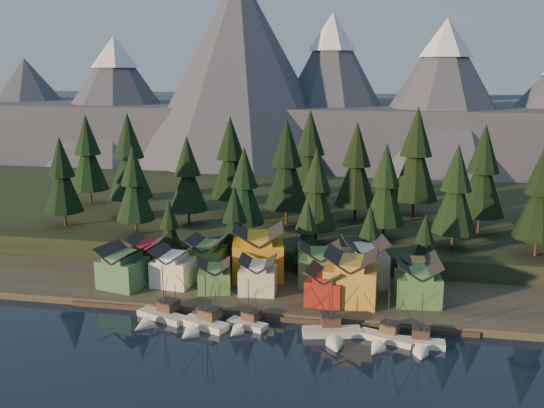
% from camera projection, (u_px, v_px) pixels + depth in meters
% --- Properties ---
extents(ground, '(500.00, 500.00, 0.00)m').
position_uv_depth(ground, '(246.00, 355.00, 102.79)').
color(ground, black).
rests_on(ground, ground).
extents(shore_strip, '(400.00, 50.00, 1.50)m').
position_uv_depth(shore_strip, '(285.00, 274.00, 140.91)').
color(shore_strip, '#312C24').
rests_on(shore_strip, ground).
extents(hillside, '(420.00, 100.00, 6.00)m').
position_uv_depth(hillside, '(312.00, 214.00, 188.27)').
color(hillside, black).
rests_on(hillside, ground).
extents(dock, '(80.00, 4.00, 1.00)m').
position_uv_depth(dock, '(265.00, 314.00, 118.47)').
color(dock, '#42372F').
rests_on(dock, ground).
extents(mountain_ridge, '(560.00, 190.00, 90.00)m').
position_uv_depth(mountain_ridge, '(336.00, 111.00, 302.19)').
color(mountain_ridge, '#4D5664').
rests_on(mountain_ridge, ground).
extents(boat_1, '(11.03, 11.50, 11.93)m').
position_uv_depth(boat_1, '(157.00, 310.00, 116.24)').
color(boat_1, beige).
rests_on(boat_1, ground).
extents(boat_2, '(10.10, 10.74, 12.38)m').
position_uv_depth(boat_2, '(201.00, 317.00, 112.39)').
color(boat_2, white).
rests_on(boat_2, ground).
extents(boat_3, '(8.40, 8.94, 10.33)m').
position_uv_depth(boat_3, '(245.00, 318.00, 112.83)').
color(boat_3, silver).
rests_on(boat_3, ground).
extents(boat_4, '(11.33, 11.92, 12.23)m').
position_uv_depth(boat_4, '(333.00, 326.00, 108.92)').
color(boat_4, beige).
rests_on(boat_4, ground).
extents(boat_5, '(10.53, 10.91, 10.56)m').
position_uv_depth(boat_5, '(384.00, 333.00, 106.89)').
color(boat_5, silver).
rests_on(boat_5, ground).
extents(boat_6, '(8.69, 9.44, 10.53)m').
position_uv_depth(boat_6, '(421.00, 337.00, 104.94)').
color(boat_6, white).
rests_on(boat_6, ground).
extents(house_front_0, '(10.75, 10.39, 8.97)m').
position_uv_depth(house_front_0, '(123.00, 266.00, 129.62)').
color(house_front_0, '#3D7040').
rests_on(house_front_0, shore_strip).
extents(house_front_1, '(8.69, 8.40, 8.35)m').
position_uv_depth(house_front_1, '(173.00, 266.00, 130.70)').
color(house_front_1, white).
rests_on(house_front_1, shore_strip).
extents(house_front_2, '(8.20, 8.24, 6.59)m').
position_uv_depth(house_front_2, '(214.00, 275.00, 127.50)').
color(house_front_2, '#56884A').
rests_on(house_front_2, shore_strip).
extents(house_front_3, '(8.13, 7.81, 7.65)m').
position_uv_depth(house_front_3, '(258.00, 274.00, 126.47)').
color(house_front_3, silver).
rests_on(house_front_3, shore_strip).
extents(house_front_4, '(8.13, 8.63, 7.44)m').
position_uv_depth(house_front_4, '(326.00, 284.00, 120.95)').
color(house_front_4, maroon).
rests_on(house_front_4, shore_strip).
extents(house_front_5, '(10.59, 9.69, 10.78)m').
position_uv_depth(house_front_5, '(351.00, 276.00, 120.71)').
color(house_front_5, gold).
rests_on(house_front_5, shore_strip).
extents(house_front_6, '(9.44, 9.01, 8.71)m').
position_uv_depth(house_front_6, '(418.00, 281.00, 120.59)').
color(house_front_6, '#487D43').
rests_on(house_front_6, shore_strip).
extents(house_back_0, '(8.73, 8.43, 8.96)m').
position_uv_depth(house_back_0, '(148.00, 254.00, 137.75)').
color(house_back_0, maroon).
rests_on(house_back_0, shore_strip).
extents(house_back_1, '(8.20, 8.30, 8.98)m').
position_uv_depth(house_back_1, '(207.00, 255.00, 136.70)').
color(house_back_1, '#4A7A42').
rests_on(house_back_1, shore_strip).
extents(house_back_2, '(13.08, 12.39, 11.85)m').
position_uv_depth(house_back_2, '(258.00, 251.00, 134.97)').
color(house_back_2, gold).
rests_on(house_back_2, shore_strip).
extents(house_back_3, '(10.19, 9.35, 9.25)m').
position_uv_depth(house_back_3, '(319.00, 263.00, 130.72)').
color(house_back_3, '#3F7440').
rests_on(house_back_3, shore_strip).
extents(house_back_4, '(11.12, 10.85, 10.09)m').
position_uv_depth(house_back_4, '(365.00, 261.00, 130.96)').
color(house_back_4, silver).
rests_on(house_back_4, shore_strip).
extents(house_back_5, '(7.99, 8.08, 8.40)m').
position_uv_depth(house_back_5, '(418.00, 273.00, 126.04)').
color(house_back_5, '#A6863B').
rests_on(house_back_5, shore_strip).
extents(tree_hill_0, '(10.35, 10.35, 24.11)m').
position_uv_depth(tree_hill_0, '(62.00, 178.00, 159.71)').
color(tree_hill_0, '#332319').
rests_on(tree_hill_0, hillside).
extents(tree_hill_1, '(12.59, 12.59, 29.32)m').
position_uv_depth(tree_hill_1, '(129.00, 159.00, 172.18)').
color(tree_hill_1, '#332319').
rests_on(tree_hill_1, hillside).
extents(tree_hill_2, '(9.83, 9.83, 22.91)m').
position_uv_depth(tree_hill_2, '(134.00, 186.00, 151.97)').
color(tree_hill_2, '#332319').
rests_on(tree_hill_2, hillside).
extents(tree_hill_3, '(10.36, 10.36, 24.12)m').
position_uv_depth(tree_hill_3, '(188.00, 176.00, 161.47)').
color(tree_hill_3, '#332319').
rests_on(tree_hill_3, hillside).
extents(tree_hill_4, '(12.13, 12.13, 28.25)m').
position_uv_depth(tree_hill_4, '(231.00, 160.00, 173.85)').
color(tree_hill_4, '#332319').
rests_on(tree_hill_4, hillside).
extents(tree_hill_5, '(9.85, 9.85, 22.95)m').
position_uv_depth(tree_hill_5, '(244.00, 189.00, 148.72)').
color(tree_hill_5, '#332319').
rests_on(tree_hill_5, hillside).
extents(tree_hill_6, '(12.25, 12.25, 28.54)m').
position_uv_depth(tree_hill_6, '(287.00, 167.00, 160.92)').
color(tree_hill_6, '#332319').
rests_on(tree_hill_6, hillside).
extents(tree_hill_7, '(10.11, 10.11, 23.54)m').
position_uv_depth(tree_hill_7, '(316.00, 192.00, 143.42)').
color(tree_hill_7, '#332319').
rests_on(tree_hill_7, hillside).
extents(tree_hill_8, '(11.82, 11.82, 27.53)m').
position_uv_depth(tree_hill_8, '(356.00, 167.00, 164.42)').
color(tree_hill_8, '#332319').
rests_on(tree_hill_8, hillside).
extents(tree_hill_9, '(10.36, 10.36, 24.13)m').
position_uv_depth(tree_hill_9, '(385.00, 187.00, 147.09)').
color(tree_hill_9, '#332319').
rests_on(tree_hill_9, hillside).
extents(tree_hill_10, '(13.43, 13.43, 31.28)m').
position_uv_depth(tree_hill_10, '(416.00, 157.00, 168.67)').
color(tree_hill_10, '#332319').
rests_on(tree_hill_10, hillside).
extents(tree_hill_11, '(10.71, 10.71, 24.94)m').
position_uv_depth(tree_hill_11, '(456.00, 192.00, 139.26)').
color(tree_hill_11, '#332319').
rests_on(tree_hill_11, hillside).
extents(tree_hill_12, '(12.00, 12.00, 27.96)m').
position_uv_depth(tree_hill_12, '(483.00, 174.00, 152.73)').
color(tree_hill_12, '#332319').
rests_on(tree_hill_12, hillside).
extents(tree_hill_13, '(10.99, 10.99, 25.59)m').
position_uv_depth(tree_hill_13, '(541.00, 195.00, 133.95)').
color(tree_hill_13, '#332319').
rests_on(tree_hill_13, hillside).
extents(tree_hill_15, '(12.83, 12.83, 29.89)m').
position_uv_depth(tree_hill_15, '(310.00, 156.00, 176.29)').
color(tree_hill_15, '#332319').
rests_on(tree_hill_15, hillside).
extents(tree_hill_16, '(11.92, 11.92, 27.78)m').
position_uv_depth(tree_hill_16, '(88.00, 155.00, 185.26)').
color(tree_hill_16, '#332319').
rests_on(tree_hill_16, hillside).
extents(tree_shore_0, '(6.76, 6.76, 15.75)m').
position_uv_depth(tree_shore_0, '(170.00, 229.00, 143.98)').
color(tree_shore_0, '#332319').
rests_on(tree_shore_0, shore_strip).
extents(tree_shore_1, '(8.53, 8.53, 19.87)m').
position_uv_depth(tree_shore_1, '(235.00, 223.00, 140.53)').
color(tree_shore_1, '#332319').
rests_on(tree_shore_1, shore_strip).
extents(tree_shore_2, '(7.31, 7.31, 17.03)m').
position_uv_depth(tree_shore_2, '(307.00, 233.00, 137.74)').
color(tree_shore_2, '#332319').
rests_on(tree_shore_2, shore_strip).
extents(tree_shore_3, '(7.06, 7.06, 16.45)m').
position_uv_depth(tree_shore_3, '(369.00, 238.00, 135.23)').
color(tree_shore_3, '#332319').
rests_on(tree_shore_3, shore_strip).
extents(tree_shore_4, '(6.55, 6.55, 15.27)m').
position_uv_depth(tree_shore_4, '(424.00, 244.00, 133.17)').
color(tree_shore_4, '#332319').
rests_on(tree_shore_4, shore_strip).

